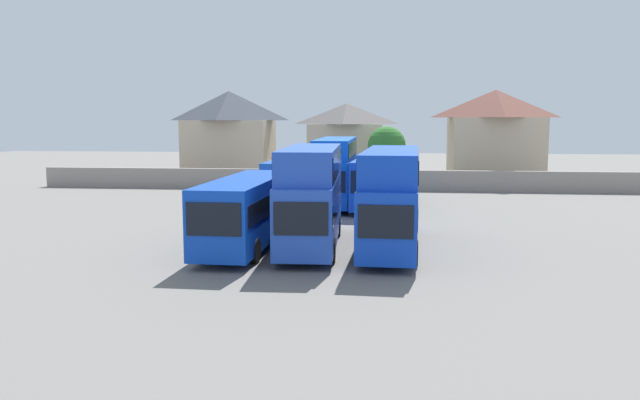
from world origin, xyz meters
The scene contains 12 objects.
ground centered at (0.00, 18.00, 0.00)m, with size 140.00×140.00×0.00m, color slate.
depot_boundary_wall centered at (0.00, 25.75, 0.90)m, with size 56.00×0.50×1.80m, color gray.
bus_1 centered at (-3.26, -0.14, 1.93)m, with size 2.91×10.64×3.38m.
bus_2 centered at (-0.13, 0.32, 2.75)m, with size 2.94×10.44×4.89m.
bus_3 centered at (3.71, 0.33, 2.70)m, with size 2.96×10.88×4.79m.
bus_4 centered at (-3.21, 16.03, 1.93)m, with size 3.17×11.53×3.36m.
bus_5 centered at (-0.26, 16.03, 2.73)m, with size 2.63×11.67×4.83m.
bus_6 centered at (2.69, 15.39, 2.01)m, with size 3.19×12.03×3.52m.
house_terrace_left centered at (-12.78, 34.30, 4.65)m, with size 8.89×7.34×9.09m.
house_terrace_centre centered at (-0.76, 35.65, 4.00)m, with size 7.66×8.23×7.84m.
house_terrace_right centered at (13.94, 34.01, 4.64)m, with size 8.94×8.14×9.09m.
tree_left_of_lot centered at (3.41, 28.25, 3.84)m, with size 3.46×3.46×5.59m.
Camera 1 is at (3.54, -29.90, 6.23)m, focal length 35.50 mm.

